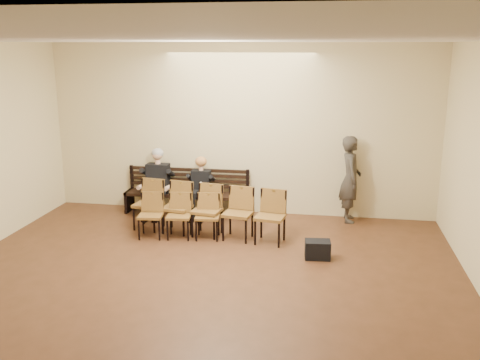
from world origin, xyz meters
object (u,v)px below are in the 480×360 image
object	(u,v)px
seated_man	(157,182)
laptop	(153,189)
passerby	(351,173)
bench	(187,203)
seated_woman	(200,190)
chair_row_back	(207,211)
water_bottle	(201,194)
bag	(318,250)
chair_row_front	(179,216)

from	to	relation	value
seated_man	laptop	world-z (taller)	seated_man
seated_man	passerby	world-z (taller)	passerby
bench	seated_woman	size ratio (longest dim) A/B	2.35
bench	laptop	bearing A→B (deg)	-157.55
seated_woman	laptop	bearing A→B (deg)	-171.57
seated_man	chair_row_back	world-z (taller)	seated_man
water_bottle	bag	world-z (taller)	water_bottle
water_bottle	bag	xyz separation A→B (m)	(2.36, -1.58, -0.42)
passerby	chair_row_front	bearing A→B (deg)	111.42
bench	bag	world-z (taller)	bench
water_bottle	chair_row_front	world-z (taller)	chair_row_front
bench	water_bottle	distance (m)	0.68
chair_row_front	passerby	bearing A→B (deg)	19.95
seated_man	laptop	bearing A→B (deg)	-107.00
passerby	water_bottle	bearing A→B (deg)	95.15
bench	chair_row_back	distance (m)	1.43
bench	seated_man	xyz separation A→B (m)	(-0.59, -0.12, 0.46)
laptop	seated_man	bearing A→B (deg)	75.92
bag	chair_row_front	bearing A→B (deg)	167.32
bench	chair_row_back	xyz separation A→B (m)	(0.72, -1.21, 0.25)
bag	chair_row_back	xyz separation A→B (m)	(-2.06, 0.79, 0.32)
water_bottle	chair_row_front	size ratio (longest dim) A/B	0.17
water_bottle	bench	bearing A→B (deg)	134.94
water_bottle	passerby	distance (m)	3.00
bench	chair_row_front	distance (m)	1.46
chair_row_front	chair_row_back	xyz separation A→B (m)	(0.47, 0.22, 0.06)
laptop	bag	distance (m)	3.85
laptop	seated_woman	bearing A→B (deg)	11.35
bench	seated_woman	xyz separation A→B (m)	(0.33, -0.12, 0.33)
seated_woman	bag	bearing A→B (deg)	-37.46
bag	passerby	bearing A→B (deg)	75.01
seated_man	passerby	distance (m)	3.95
bench	passerby	size ratio (longest dim) A/B	1.31
water_bottle	chair_row_front	xyz separation A→B (m)	(-0.17, -1.01, -0.16)
water_bottle	chair_row_back	xyz separation A→B (m)	(0.30, -0.79, -0.10)
seated_woman	passerby	world-z (taller)	passerby
seated_woman	chair_row_back	distance (m)	1.16
laptop	bag	world-z (taller)	laptop
seated_man	bag	xyz separation A→B (m)	(3.37, -1.88, -0.54)
seated_woman	laptop	world-z (taller)	seated_woman
passerby	bag	bearing A→B (deg)	160.16
seated_man	laptop	distance (m)	0.19
seated_woman	passerby	xyz separation A→B (m)	(3.01, 0.22, 0.44)
seated_woman	bag	distance (m)	3.11
passerby	chair_row_front	distance (m)	3.50
seated_man	bag	bearing A→B (deg)	-29.11
seated_man	water_bottle	world-z (taller)	seated_man
bench	seated_woman	distance (m)	0.48
water_bottle	seated_man	bearing A→B (deg)	163.63
seated_woman	chair_row_back	size ratio (longest dim) A/B	0.38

